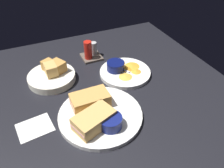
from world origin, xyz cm
name	(u,v)px	position (x,y,z in cm)	size (l,w,h in cm)	color
ground_plane	(99,105)	(0.00, 0.00, -1.50)	(110.00, 110.00, 3.00)	black
plate_sandwich_main	(100,115)	(-2.06, -7.23, 0.80)	(28.63, 28.63, 1.60)	white
sandwich_half_near	(90,100)	(-3.73, -2.05, 4.00)	(13.28, 7.64, 4.80)	tan
sandwich_half_far	(94,120)	(-5.71, -11.26, 4.00)	(14.85, 11.57, 4.80)	tan
ramekin_dark_sauce	(110,121)	(-1.07, -13.59, 3.63)	(7.56, 7.56, 3.78)	navy
spoon_by_dark_ramekin	(103,113)	(-1.45, -7.77, 1.96)	(2.40, 9.93, 0.80)	silver
plate_chips_companion	(125,73)	(16.79, 11.60, 0.80)	(21.64, 21.64, 1.60)	white
ramekin_light_gravy	(116,66)	(13.55, 14.31, 3.58)	(7.56, 7.56, 3.67)	#0C144C
spoon_by_gravy_ramekin	(116,67)	(14.24, 15.53, 1.96)	(6.63, 9.08, 0.80)	silver
plantain_chip_scatter	(128,69)	(18.66, 12.20, 1.90)	(13.51, 17.15, 0.60)	orange
bread_basket_rear	(52,75)	(-12.45, 20.25, 2.40)	(19.21, 19.21, 7.70)	silver
condiment_caddy	(90,52)	(7.68, 29.74, 3.41)	(9.00, 9.00, 9.50)	brown
paper_napkin_folded	(35,127)	(-23.48, -3.10, 0.20)	(11.00, 9.00, 0.40)	white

